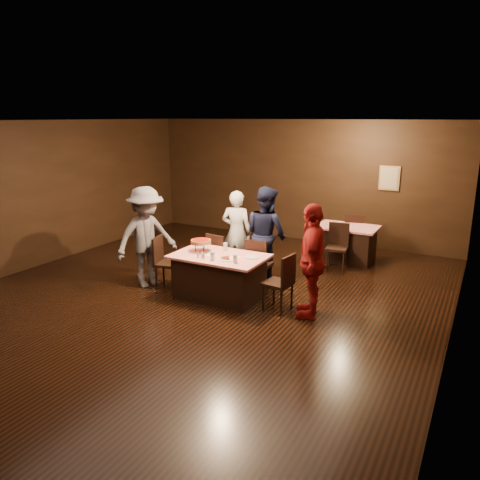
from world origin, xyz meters
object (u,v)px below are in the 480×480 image
(diner_navy_hoodie, at_px, (266,235))
(diner_grey_knit, at_px, (146,237))
(chair_far_left, at_px, (221,257))
(chair_end_right, at_px, (278,282))
(main_table, at_px, (220,276))
(glass_front_right, at_px, (235,259))
(pizza_stand, at_px, (201,241))
(glass_back, at_px, (225,247))
(chair_far_right, at_px, (259,263))
(plate_empty, at_px, (252,257))
(chair_end_left, at_px, (168,262))
(glass_front_left, at_px, (213,256))
(diner_red_shirt, at_px, (312,261))
(diner_white_jacket, at_px, (237,233))
(chair_back_near, at_px, (337,247))
(chair_back_far, at_px, (354,234))
(back_table, at_px, (346,243))

(diner_navy_hoodie, bearing_deg, diner_grey_knit, 59.62)
(chair_far_left, bearing_deg, chair_end_right, 161.83)
(diner_navy_hoodie, bearing_deg, main_table, 98.78)
(diner_grey_knit, relative_size, glass_front_right, 13.27)
(pizza_stand, distance_m, glass_back, 0.44)
(diner_navy_hoodie, bearing_deg, pizza_stand, 81.47)
(chair_far_right, bearing_deg, main_table, 57.62)
(diner_navy_hoodie, xyz_separation_m, plate_empty, (0.21, -1.02, -0.14))
(diner_navy_hoodie, distance_m, diner_grey_knit, 2.22)
(chair_end_left, distance_m, glass_back, 1.15)
(chair_far_right, xyz_separation_m, diner_navy_hoodie, (-0.06, 0.42, 0.44))
(glass_front_left, bearing_deg, main_table, 99.46)
(chair_end_left, xyz_separation_m, chair_end_right, (2.20, 0.00, 0.00))
(pizza_stand, bearing_deg, chair_far_right, 41.19)
(diner_navy_hoodie, height_order, diner_red_shirt, diner_navy_hoodie)
(diner_navy_hoodie, relative_size, diner_red_shirt, 1.01)
(diner_white_jacket, bearing_deg, plate_empty, 118.07)
(diner_white_jacket, bearing_deg, chair_back_near, -155.93)
(chair_back_near, bearing_deg, plate_empty, -116.27)
(diner_grey_knit, distance_m, diner_red_shirt, 3.14)
(diner_grey_knit, relative_size, diner_red_shirt, 1.03)
(diner_grey_knit, height_order, glass_front_left, diner_grey_knit)
(chair_end_right, bearing_deg, diner_red_shirt, 100.86)
(chair_end_left, relative_size, chair_back_far, 1.00)
(chair_back_far, bearing_deg, back_table, 76.54)
(back_table, relative_size, glass_front_left, 9.29)
(diner_white_jacket, height_order, diner_grey_knit, diner_grey_knit)
(chair_back_far, relative_size, diner_white_jacket, 0.57)
(diner_white_jacket, bearing_deg, chair_end_left, 50.31)
(diner_navy_hoodie, bearing_deg, diner_red_shirt, 164.11)
(diner_navy_hoodie, height_order, glass_front_left, diner_navy_hoodie)
(chair_back_near, height_order, diner_grey_knit, diner_grey_knit)
(plate_empty, relative_size, glass_front_left, 1.79)
(diner_navy_hoodie, bearing_deg, glass_front_right, 119.42)
(back_table, xyz_separation_m, chair_back_near, (0.00, -0.70, 0.09))
(pizza_stand, bearing_deg, chair_end_right, -1.91)
(chair_back_far, distance_m, glass_front_left, 4.29)
(chair_back_near, relative_size, chair_back_far, 1.00)
(main_table, bearing_deg, chair_end_left, 180.00)
(chair_end_right, height_order, diner_white_jacket, diner_white_jacket)
(diner_grey_knit, bearing_deg, main_table, -63.54)
(plate_empty, bearing_deg, diner_navy_hoodie, 101.87)
(chair_far_left, xyz_separation_m, glass_front_left, (0.45, -1.05, 0.37))
(plate_empty, bearing_deg, glass_front_left, -138.01)
(back_table, bearing_deg, glass_front_right, -104.31)
(chair_far_left, distance_m, chair_end_left, 1.03)
(chair_back_far, bearing_deg, chair_end_right, 73.13)
(plate_empty, bearing_deg, diner_grey_knit, -173.03)
(back_table, height_order, chair_far_right, chair_far_right)
(chair_far_left, xyz_separation_m, plate_empty, (0.95, -0.60, 0.30))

